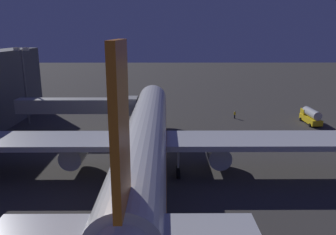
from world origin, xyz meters
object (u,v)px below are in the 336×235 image
Objects in this scene: traffic_cone_nose_port at (164,121)px; traffic_cone_nose_starboard at (143,121)px; apron_floodlight_mast at (25,80)px; fuel_tanker at (311,116)px; airliner_at_gate at (145,138)px; ground_crew_under_port_wing at (235,114)px; jet_bridge at (86,106)px.

traffic_cone_nose_starboard is at bearing 0.00° from traffic_cone_nose_port.
fuel_tanker is at bearing 179.82° from apron_floodlight_mast.
airliner_at_gate is at bearing 134.40° from apron_floodlight_mast.
airliner_at_gate is 8.48× the size of fuel_tanker.
apron_floodlight_mast is 44.09m from ground_crew_under_port_wing.
fuel_tanker is 34.62m from traffic_cone_nose_starboard.
traffic_cone_nose_starboard is at bearing -135.98° from jet_bridge.
traffic_cone_nose_port is (-27.70, -1.37, -8.83)m from apron_floodlight_mast.
fuel_tanker is at bearing -141.37° from airliner_at_gate.
fuel_tanker is (-44.00, -7.57, -3.81)m from jet_bridge.
ground_crew_under_port_wing is at bearing -169.90° from traffic_cone_nose_port.
fuel_tanker is 15.36m from ground_crew_under_port_wing.
traffic_cone_nose_starboard is (2.20, -27.41, -5.03)m from airliner_at_gate.
fuel_tanker is at bearing 177.43° from traffic_cone_nose_starboard.
jet_bridge reaches higher than traffic_cone_nose_starboard.
airliner_at_gate is 33.34× the size of ground_crew_under_port_wing.
airliner_at_gate reaches higher than apron_floodlight_mast.
ground_crew_under_port_wing is at bearing -174.55° from apron_floodlight_mast.
apron_floodlight_mast is 28.03× the size of traffic_cone_nose_port.
airliner_at_gate is 3.69× the size of apron_floodlight_mast.
traffic_cone_nose_starboard is (19.84, 2.75, -0.66)m from ground_crew_under_port_wing.
traffic_cone_nose_port is at bearing 180.00° from traffic_cone_nose_starboard.
airliner_at_gate reaches higher than fuel_tanker.
traffic_cone_nose_starboard is (-9.44, -9.12, -5.18)m from jet_bridge.
airliner_at_gate is 41.59m from fuel_tanker.
traffic_cone_nose_port is 1.00× the size of traffic_cone_nose_starboard.
ground_crew_under_port_wing reaches higher than traffic_cone_nose_starboard.
ground_crew_under_port_wing is (-17.64, -30.16, -4.37)m from airliner_at_gate.
traffic_cone_nose_starboard is (4.40, 0.00, 0.00)m from traffic_cone_nose_port.
fuel_tanker is 3.93× the size of ground_crew_under_port_wing.
apron_floodlight_mast is at bearing 5.45° from ground_crew_under_port_wing.
fuel_tanker is 12.20× the size of traffic_cone_nose_port.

